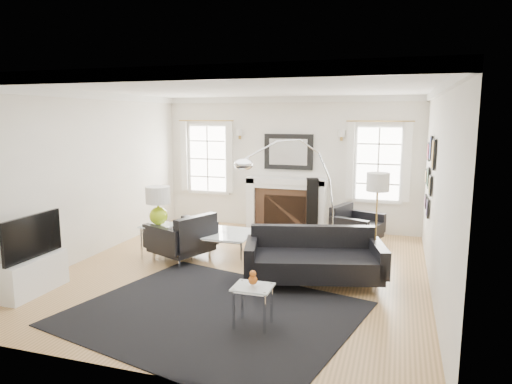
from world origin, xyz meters
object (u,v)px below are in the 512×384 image
(gourd_lamp, at_px, (158,203))
(coffee_table, at_px, (226,234))
(fireplace, at_px, (286,205))
(armchair_left, at_px, (184,238))
(armchair_right, at_px, (355,227))
(sofa, at_px, (314,259))
(arc_floor_lamp, at_px, (291,195))

(gourd_lamp, bearing_deg, coffee_table, 19.15)
(fireplace, height_order, armchair_left, fireplace)
(armchair_right, xyz_separation_m, coffee_table, (-2.03, -1.50, 0.06))
(fireplace, height_order, sofa, fireplace)
(armchair_left, height_order, gourd_lamp, gourd_lamp)
(gourd_lamp, bearing_deg, sofa, -8.38)
(sofa, xyz_separation_m, armchair_right, (0.36, 2.28, -0.02))
(armchair_right, distance_m, arc_floor_lamp, 1.95)
(armchair_left, height_order, coffee_table, armchair_left)
(fireplace, height_order, arc_floor_lamp, arc_floor_lamp)
(arc_floor_lamp, bearing_deg, armchair_left, -169.93)
(fireplace, relative_size, arc_floor_lamp, 0.81)
(coffee_table, height_order, arc_floor_lamp, arc_floor_lamp)
(armchair_right, relative_size, coffee_table, 1.14)
(sofa, distance_m, gourd_lamp, 2.84)
(coffee_table, bearing_deg, gourd_lamp, -160.85)
(arc_floor_lamp, bearing_deg, gourd_lamp, -171.22)
(armchair_left, bearing_deg, fireplace, 65.23)
(armchair_left, distance_m, armchair_right, 3.23)
(sofa, xyz_separation_m, arc_floor_lamp, (-0.53, 0.75, 0.79))
(fireplace, bearing_deg, gourd_lamp, -122.37)
(armchair_right, distance_m, coffee_table, 2.53)
(fireplace, distance_m, armchair_left, 2.76)
(fireplace, xyz_separation_m, arc_floor_lamp, (0.61, -2.19, 0.60))
(sofa, distance_m, armchair_right, 2.30)
(armchair_right, bearing_deg, coffee_table, -143.61)
(sofa, height_order, armchair_left, armchair_left)
(fireplace, relative_size, gourd_lamp, 2.58)
(armchair_left, distance_m, arc_floor_lamp, 1.95)
(armchair_left, relative_size, coffee_table, 1.28)
(coffee_table, xyz_separation_m, gourd_lamp, (-1.07, -0.37, 0.56))
(fireplace, relative_size, armchair_left, 1.40)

